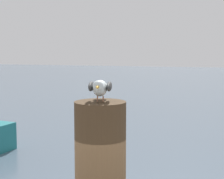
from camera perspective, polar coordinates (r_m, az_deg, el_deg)
name	(u,v)px	position (r m, az deg, el deg)	size (l,w,h in m)	color
seagull	(100,87)	(2.34, -1.82, 0.31)	(0.19, 0.39, 0.14)	tan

